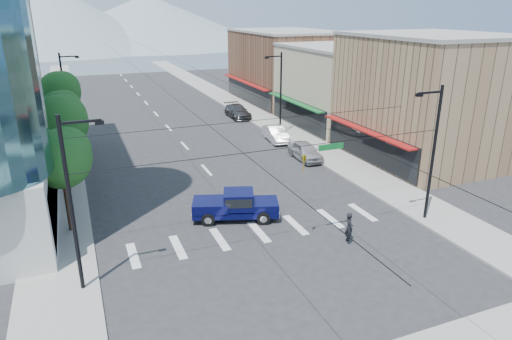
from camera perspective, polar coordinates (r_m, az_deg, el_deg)
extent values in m
plane|color=#28282B|center=(28.01, 1.93, -8.98)|extent=(160.00, 160.00, 0.00)
cube|color=gray|center=(63.86, -23.40, 5.99)|extent=(4.00, 120.00, 0.15)
cube|color=gray|center=(67.55, -2.56, 8.26)|extent=(4.00, 120.00, 0.15)
cube|color=#8C6B4C|center=(44.94, 20.68, 8.26)|extent=(12.00, 14.00, 11.00)
cube|color=tan|center=(56.04, 10.91, 10.16)|extent=(12.00, 14.00, 9.00)
cube|color=brown|center=(69.80, 3.73, 12.70)|extent=(12.00, 18.00, 10.00)
cube|color=#8C6B4C|center=(84.77, -27.33, 14.59)|extent=(4.00, 4.00, 18.00)
cone|color=gray|center=(172.50, -24.88, 17.16)|extent=(80.00, 80.00, 22.00)
cone|color=gray|center=(184.94, -13.36, 17.81)|extent=(90.00, 90.00, 18.00)
cylinder|color=black|center=(30.55, -22.57, -3.33)|extent=(0.28, 0.28, 4.55)
sphere|color=#174618|center=(29.70, -23.22, 1.30)|extent=(3.64, 3.64, 3.64)
sphere|color=#174618|center=(29.86, -22.56, 2.29)|extent=(2.86, 2.86, 2.86)
cylinder|color=black|center=(37.06, -22.76, 1.04)|extent=(0.28, 0.28, 5.11)
sphere|color=#174618|center=(36.31, -23.36, 5.41)|extent=(4.09, 4.09, 4.09)
sphere|color=#174618|center=(36.51, -22.82, 6.20)|extent=(3.21, 3.21, 3.21)
cylinder|color=black|center=(43.87, -22.79, 3.39)|extent=(0.28, 0.28, 4.55)
sphere|color=#174618|center=(43.28, -23.24, 6.69)|extent=(3.64, 3.64, 3.64)
sphere|color=#174618|center=(43.49, -22.79, 7.35)|extent=(2.86, 2.86, 2.86)
cylinder|color=black|center=(50.61, -22.90, 5.72)|extent=(0.28, 0.28, 5.11)
sphere|color=#174618|center=(50.06, -23.35, 8.95)|extent=(4.09, 4.09, 4.09)
sphere|color=#174618|center=(50.29, -22.95, 9.51)|extent=(3.21, 3.21, 3.21)
cylinder|color=black|center=(23.21, -22.08, -4.48)|extent=(0.20, 0.20, 9.00)
cylinder|color=black|center=(31.23, 21.25, 1.69)|extent=(0.20, 0.20, 9.00)
cylinder|color=black|center=(24.76, 3.03, 2.67)|extent=(21.60, 0.04, 0.04)
imported|color=gold|center=(25.72, 6.02, 0.79)|extent=(0.16, 0.20, 1.00)
cube|color=#0C6626|center=(26.29, 9.36, 2.89)|extent=(1.60, 0.06, 0.35)
cylinder|color=black|center=(53.18, -22.77, 8.50)|extent=(0.20, 0.20, 9.00)
cube|color=black|center=(52.64, -22.37, 12.99)|extent=(1.80, 0.12, 0.12)
cube|color=black|center=(52.66, -21.47, 13.00)|extent=(0.40, 0.25, 0.18)
cylinder|color=black|center=(49.89, 3.11, 9.34)|extent=(0.20, 0.20, 9.00)
cube|color=black|center=(48.95, 2.21, 14.00)|extent=(1.80, 0.12, 0.12)
cube|color=black|center=(48.64, 1.33, 13.86)|extent=(0.40, 0.25, 0.18)
cube|color=#07093A|center=(30.69, -2.56, -5.13)|extent=(6.03, 3.79, 0.36)
cube|color=#07093A|center=(30.59, 1.20, -4.34)|extent=(2.19, 2.39, 0.57)
cube|color=#07093A|center=(30.35, -2.20, -3.71)|extent=(2.47, 2.44, 1.13)
cube|color=black|center=(30.31, -2.20, -3.53)|extent=(2.28, 2.40, 0.62)
cube|color=#07093A|center=(30.53, -5.68, -4.39)|extent=(2.91, 2.72, 0.67)
cube|color=silver|center=(30.83, 2.73, -5.01)|extent=(0.75, 1.89, 0.36)
cube|color=silver|center=(30.80, -7.86, -5.20)|extent=(0.75, 1.89, 0.31)
cylinder|color=black|center=(29.92, 0.93, -6.07)|extent=(0.92, 0.57, 0.87)
cylinder|color=black|center=(31.69, 0.69, -4.54)|extent=(0.92, 0.57, 0.87)
cylinder|color=black|center=(29.90, -6.01, -6.20)|extent=(0.92, 0.57, 0.87)
cylinder|color=black|center=(31.67, -5.85, -4.66)|extent=(0.92, 0.57, 0.87)
imported|color=black|center=(28.09, 11.57, -7.08)|extent=(0.62, 0.80, 1.95)
imported|color=#ACABB0|center=(42.70, 6.18, 2.38)|extent=(2.11, 4.85, 1.63)
imported|color=silver|center=(48.46, 2.47, 4.54)|extent=(2.13, 4.94, 1.58)
imported|color=#343437|center=(59.10, -2.31, 7.34)|extent=(2.37, 5.64, 1.63)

